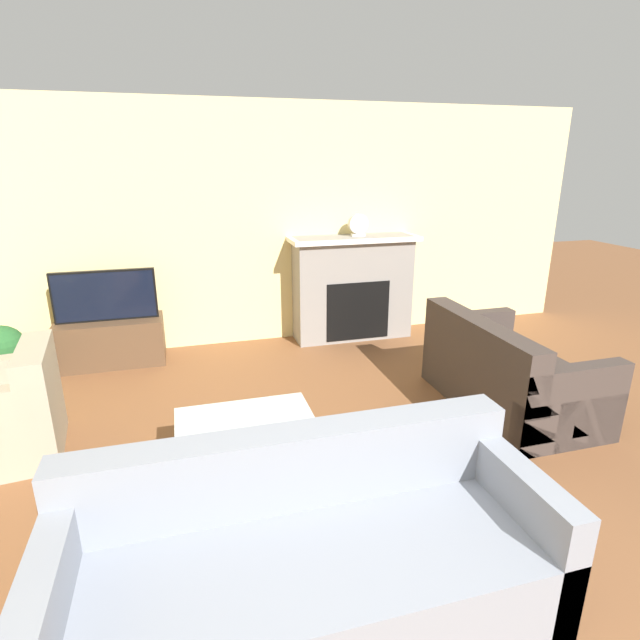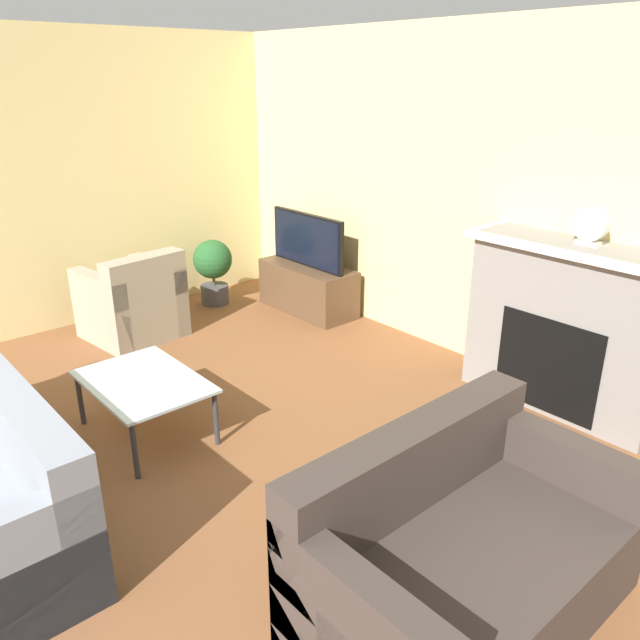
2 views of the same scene
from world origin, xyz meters
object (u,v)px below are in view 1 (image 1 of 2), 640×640
Objects in this scene: coffee_table at (246,427)px; potted_plant at (3,356)px; tv at (105,296)px; mantel_clock at (358,225)px; couch_sectional at (309,561)px; armchair_by_window at (6,418)px; couch_loveseat at (506,376)px.

potted_plant reaches higher than coffee_table.
mantel_clock is (2.78, 0.11, 0.61)m from tv.
armchair_by_window is at bearing 133.17° from couch_sectional.
couch_loveseat is 2.21× the size of potted_plant.
mantel_clock is at bearing 55.78° from coffee_table.
couch_loveseat and armchair_by_window have the same top height.
armchair_by_window is 1.78m from coffee_table.
potted_plant is (-1.93, 1.75, 0.04)m from coffee_table.
tv reaches higher than armchair_by_window.
mantel_clock is at bearing 11.23° from potted_plant.
couch_loveseat reaches higher than coffee_table.
potted_plant is 3.80m from mantel_clock.
potted_plant is 2.69× the size of mantel_clock.
tv is 1.20× the size of armchair_by_window.
tv is 1.46× the size of potted_plant.
mantel_clock reaches higher than potted_plant.
couch_sectional is at bearing -83.73° from coffee_table.
mantel_clock is (1.68, 2.47, 1.00)m from coffee_table.
tv reaches higher than potted_plant.
tv reaches higher than couch_sectional.
couch_sectional is 3.58m from potted_plant.
tv reaches higher than coffee_table.
couch_loveseat is 3.95m from armchair_by_window.
coffee_table is at bearing 99.28° from couch_loveseat.
couch_sectional is 4.10m from mantel_clock.
couch_loveseat is 1.81× the size of armchair_by_window.
mantel_clock reaches higher than armchair_by_window.
couch_loveseat is at bearing 78.61° from armchair_by_window.
tv is at bearing 155.57° from armchair_by_window.
tv is 1.79m from armchair_by_window.
potted_plant is at bearing -168.77° from mantel_clock.
couch_sectional and armchair_by_window have the same top height.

